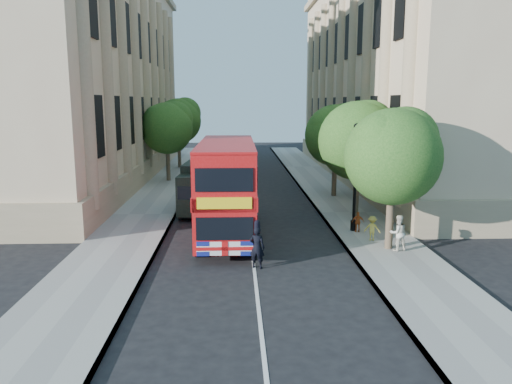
{
  "coord_description": "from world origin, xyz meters",
  "views": [
    {
      "loc": [
        -0.66,
        -17.21,
        6.28
      ],
      "look_at": [
        0.22,
        4.6,
        2.3
      ],
      "focal_mm": 35.0,
      "sensor_mm": 36.0,
      "label": 1
    }
  ],
  "objects": [
    {
      "name": "lamp_post",
      "position": [
        5.0,
        6.0,
        2.51
      ],
      "size": [
        0.32,
        0.32,
        5.16
      ],
      "color": "black",
      "rests_on": "pavement_right"
    },
    {
      "name": "police_constable",
      "position": [
        0.12,
        1.0,
        0.81
      ],
      "size": [
        0.69,
        0.57,
        1.62
      ],
      "primitive_type": "imported",
      "rotation": [
        0.0,
        0.0,
        2.79
      ],
      "color": "black",
      "rests_on": "ground"
    },
    {
      "name": "tree_left_far",
      "position": [
        -5.96,
        22.03,
        4.44
      ],
      "size": [
        4.0,
        4.0,
        6.3
      ],
      "color": "#473828",
      "rests_on": "ground"
    },
    {
      "name": "tree_right_near",
      "position": [
        5.84,
        3.03,
        4.25
      ],
      "size": [
        4.0,
        4.0,
        6.08
      ],
      "color": "#473828",
      "rests_on": "ground"
    },
    {
      "name": "pavement_right",
      "position": [
        5.75,
        10.0,
        0.06
      ],
      "size": [
        3.5,
        80.0,
        0.12
      ],
      "primitive_type": "cube",
      "color": "gray",
      "rests_on": "ground"
    },
    {
      "name": "building_left",
      "position": [
        -13.8,
        24.0,
        9.0
      ],
      "size": [
        12.0,
        38.0,
        18.0
      ],
      "primitive_type": "cube",
      "color": "tan",
      "rests_on": "ground"
    },
    {
      "name": "building_right",
      "position": [
        13.8,
        24.0,
        9.0
      ],
      "size": [
        12.0,
        38.0,
        18.0
      ],
      "primitive_type": "cube",
      "color": "tan",
      "rests_on": "ground"
    },
    {
      "name": "pavement_left",
      "position": [
        -5.75,
        10.0,
        0.06
      ],
      "size": [
        3.5,
        80.0,
        0.12
      ],
      "primitive_type": "cube",
      "color": "gray",
      "rests_on": "ground"
    },
    {
      "name": "box_van",
      "position": [
        -2.65,
        10.64,
        1.37
      ],
      "size": [
        2.31,
        5.02,
        2.8
      ],
      "rotation": [
        0.0,
        0.0,
        -0.07
      ],
      "color": "black",
      "rests_on": "ground"
    },
    {
      "name": "double_decker_bus",
      "position": [
        -1.09,
        5.84,
        2.4
      ],
      "size": [
        2.57,
        9.42,
        4.34
      ],
      "rotation": [
        0.0,
        0.0,
        -0.0
      ],
      "color": "#AA0B0C",
      "rests_on": "ground"
    },
    {
      "name": "tree_left_back",
      "position": [
        -5.96,
        30.03,
        4.71
      ],
      "size": [
        4.2,
        4.2,
        6.65
      ],
      "color": "#473828",
      "rests_on": "ground"
    },
    {
      "name": "tree_right_far",
      "position": [
        5.84,
        15.03,
        4.31
      ],
      "size": [
        4.0,
        4.0,
        6.15
      ],
      "color": "#473828",
      "rests_on": "ground"
    },
    {
      "name": "tree_right_mid",
      "position": [
        5.84,
        9.03,
        4.45
      ],
      "size": [
        4.2,
        4.2,
        6.37
      ],
      "color": "#473828",
      "rests_on": "ground"
    },
    {
      "name": "child_b",
      "position": [
        5.42,
        4.25,
        0.67
      ],
      "size": [
        0.81,
        0.63,
        1.11
      ],
      "primitive_type": "imported",
      "rotation": [
        0.0,
        0.0,
        2.79
      ],
      "color": "#F1D652",
      "rests_on": "pavement_right"
    },
    {
      "name": "ground",
      "position": [
        0.0,
        0.0,
        0.0
      ],
      "size": [
        120.0,
        120.0,
        0.0
      ],
      "primitive_type": "plane",
      "color": "black",
      "rests_on": "ground"
    },
    {
      "name": "woman_pedestrian",
      "position": [
        6.08,
        2.66,
        0.88
      ],
      "size": [
        0.81,
        0.67,
        1.51
      ],
      "primitive_type": "imported",
      "rotation": [
        0.0,
        0.0,
        3.28
      ],
      "color": "beige",
      "rests_on": "pavement_right"
    },
    {
      "name": "child_a",
      "position": [
        5.13,
        5.69,
        0.62
      ],
      "size": [
        0.6,
        0.3,
        0.99
      ],
      "primitive_type": "imported",
      "rotation": [
        0.0,
        0.0,
        3.05
      ],
      "color": "orange",
      "rests_on": "pavement_right"
    }
  ]
}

